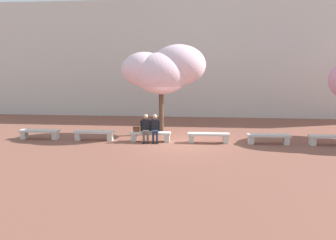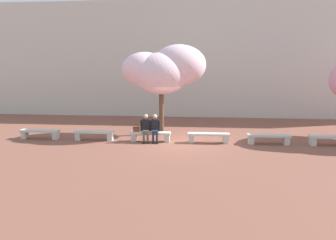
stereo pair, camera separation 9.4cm
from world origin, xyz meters
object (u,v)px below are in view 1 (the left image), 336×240
object	(u,v)px
stone_bench_east_end	(269,137)
stone_bench_far_east	(331,139)
stone_bench_west_end	(40,133)
cherry_tree_main	(163,70)
stone_bench_near_east	(209,136)
handbag	(136,129)
person_seated_left	(146,127)
stone_bench_center	(150,135)
person_seated_right	(155,127)
stone_bench_near_west	(94,134)

from	to	relation	value
stone_bench_east_end	stone_bench_far_east	distance (m)	2.71
stone_bench_west_end	stone_bench_far_east	world-z (taller)	same
stone_bench_west_end	stone_bench_far_east	size ratio (longest dim) A/B	1.00
stone_bench_east_end	cherry_tree_main	size ratio (longest dim) A/B	0.42
stone_bench_near_east	handbag	distance (m)	3.39
stone_bench_west_end	cherry_tree_main	size ratio (longest dim) A/B	0.42
stone_bench_east_end	stone_bench_far_east	world-z (taller)	same
person_seated_left	stone_bench_center	bearing A→B (deg)	14.44
stone_bench_near_east	handbag	xyz separation A→B (m)	(-3.38, 0.03, 0.27)
handbag	cherry_tree_main	world-z (taller)	cherry_tree_main
stone_bench_near_east	person_seated_right	xyz separation A→B (m)	(-2.48, -0.05, 0.39)
stone_bench_near_east	cherry_tree_main	bearing A→B (deg)	141.34
person_seated_right	handbag	xyz separation A→B (m)	(-0.89, 0.08, -0.12)
stone_bench_near_east	handbag	world-z (taller)	handbag
stone_bench_center	person_seated_left	world-z (taller)	person_seated_left
stone_bench_near_west	stone_bench_east_end	world-z (taller)	same
person_seated_left	cherry_tree_main	size ratio (longest dim) A/B	0.28
stone_bench_far_east	cherry_tree_main	bearing A→B (deg)	166.56
stone_bench_west_end	person_seated_right	bearing A→B (deg)	-0.53
stone_bench_near_west	person_seated_right	xyz separation A→B (m)	(2.94, -0.05, 0.39)
person_seated_right	stone_bench_near_east	bearing A→B (deg)	1.21
stone_bench_near_west	stone_bench_near_east	bearing A→B (deg)	0.00
stone_bench_near_east	stone_bench_east_end	xyz separation A→B (m)	(2.71, 0.00, 0.00)
stone_bench_near_west	cherry_tree_main	bearing A→B (deg)	30.67
cherry_tree_main	handbag	bearing A→B (deg)	-120.43
stone_bench_near_east	stone_bench_west_end	bearing A→B (deg)	180.00
stone_bench_near_west	cherry_tree_main	xyz separation A→B (m)	(3.11, 1.85, 3.01)
stone_bench_far_east	cherry_tree_main	size ratio (longest dim) A/B	0.42
stone_bench_far_east	handbag	xyz separation A→B (m)	(-8.80, 0.03, 0.27)
stone_bench_center	stone_bench_east_end	size ratio (longest dim) A/B	1.00
stone_bench_near_east	stone_bench_east_end	world-z (taller)	same
stone_bench_west_end	stone_bench_far_east	xyz separation A→B (m)	(13.56, 0.00, 0.00)
stone_bench_near_west	stone_bench_near_east	xyz separation A→B (m)	(5.42, 0.00, 0.00)
person_seated_right	cherry_tree_main	world-z (taller)	cherry_tree_main
stone_bench_near_west	person_seated_left	world-z (taller)	person_seated_left
stone_bench_far_east	handbag	bearing A→B (deg)	179.81
person_seated_right	handbag	bearing A→B (deg)	174.79
stone_bench_east_end	stone_bench_far_east	size ratio (longest dim) A/B	1.00
stone_bench_west_end	person_seated_left	bearing A→B (deg)	-0.58
stone_bench_center	stone_bench_east_end	xyz separation A→B (m)	(5.42, 0.00, 0.00)
handbag	stone_bench_center	bearing A→B (deg)	-2.46
stone_bench_east_end	handbag	size ratio (longest dim) A/B	5.64
stone_bench_far_east	person_seated_right	distance (m)	7.92
stone_bench_far_east	person_seated_right	size ratio (longest dim) A/B	1.48
stone_bench_near_east	cherry_tree_main	distance (m)	4.22
person_seated_left	stone_bench_near_west	bearing A→B (deg)	178.79
stone_bench_near_west	stone_bench_center	world-z (taller)	same
stone_bench_near_west	person_seated_right	bearing A→B (deg)	-1.03
stone_bench_near_east	person_seated_right	distance (m)	2.52
person_seated_left	cherry_tree_main	bearing A→B (deg)	72.26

